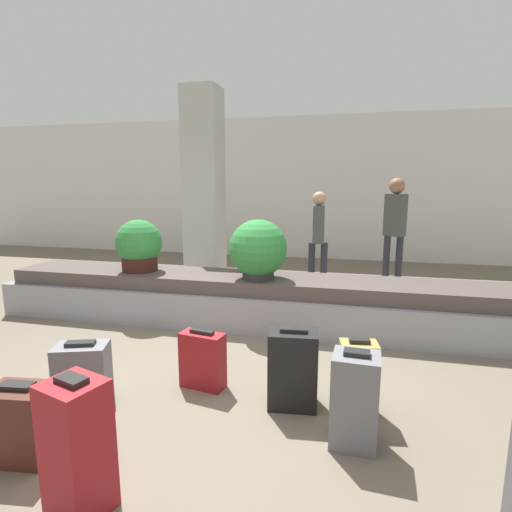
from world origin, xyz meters
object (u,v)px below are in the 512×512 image
(suitcase_6, at_px, (293,369))
(potted_plant_1, at_px, (139,246))
(traveler_0, at_px, (198,222))
(suitcase_1, at_px, (358,378))
(suitcase_4, at_px, (355,400))
(traveler_2, at_px, (318,232))
(suitcase_0, at_px, (83,374))
(suitcase_7, at_px, (21,423))
(pillar, at_px, (204,190))
(traveler_1, at_px, (395,222))
(suitcase_3, at_px, (203,360))
(suitcase_8, at_px, (77,448))
(potted_plant_0, at_px, (258,250))

(suitcase_6, relative_size, potted_plant_1, 0.96)
(traveler_0, bearing_deg, suitcase_1, -35.03)
(suitcase_4, relative_size, traveler_2, 0.41)
(suitcase_0, distance_m, suitcase_7, 0.65)
(suitcase_6, xyz_separation_m, suitcase_7, (-1.56, -0.99, -0.07))
(pillar, height_order, traveler_1, pillar)
(traveler_1, bearing_deg, traveler_0, 35.36)
(suitcase_0, xyz_separation_m, suitcase_7, (0.04, -0.65, -0.00))
(pillar, xyz_separation_m, traveler_1, (3.04, 0.65, -0.51))
(suitcase_3, xyz_separation_m, suitcase_7, (-0.78, -1.11, -0.00))
(suitcase_6, relative_size, traveler_2, 0.40)
(suitcase_7, relative_size, traveler_2, 0.32)
(traveler_2, bearing_deg, suitcase_8, 166.73)
(suitcase_3, bearing_deg, suitcase_1, 4.82)
(pillar, xyz_separation_m, suitcase_3, (1.17, -3.24, -1.36))
(suitcase_0, relative_size, suitcase_7, 1.02)
(suitcase_4, xyz_separation_m, suitcase_6, (-0.46, 0.37, -0.01))
(potted_plant_1, bearing_deg, suitcase_0, -72.78)
(suitcase_6, distance_m, traveler_0, 4.94)
(suitcase_3, relative_size, suitcase_4, 0.77)
(suitcase_0, bearing_deg, traveler_2, 50.67)
(suitcase_8, height_order, potted_plant_1, potted_plant_1)
(pillar, bearing_deg, suitcase_0, -84.55)
(traveler_0, bearing_deg, suitcase_6, -39.72)
(pillar, distance_m, suitcase_1, 4.35)
(pillar, xyz_separation_m, suitcase_1, (2.43, -3.35, -1.32))
(suitcase_1, height_order, traveler_2, traveler_2)
(suitcase_7, bearing_deg, traveler_2, 65.04)
(suitcase_7, bearing_deg, pillar, 87.64)
(pillar, distance_m, traveler_1, 3.15)
(suitcase_8, bearing_deg, suitcase_0, 142.57)
(suitcase_8, bearing_deg, suitcase_4, 49.71)
(suitcase_4, bearing_deg, pillar, 126.43)
(suitcase_6, bearing_deg, suitcase_0, -173.98)
(suitcase_3, height_order, traveler_1, traveler_1)
(pillar, relative_size, potted_plant_1, 4.84)
(pillar, relative_size, potted_plant_0, 4.56)
(suitcase_7, relative_size, suitcase_8, 0.66)
(suitcase_6, bearing_deg, potted_plant_0, 105.80)
(suitcase_7, distance_m, traveler_1, 5.72)
(suitcase_7, height_order, traveler_1, traveler_1)
(potted_plant_0, height_order, traveler_2, traveler_2)
(suitcase_3, height_order, suitcase_8, suitcase_8)
(suitcase_4, bearing_deg, suitcase_1, 89.61)
(pillar, bearing_deg, traveler_0, 118.21)
(traveler_1, bearing_deg, potted_plant_1, 73.76)
(traveler_0, distance_m, traveler_1, 3.53)
(suitcase_3, height_order, traveler_2, traveler_2)
(suitcase_8, height_order, traveler_2, traveler_2)
(suitcase_3, distance_m, potted_plant_0, 1.67)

